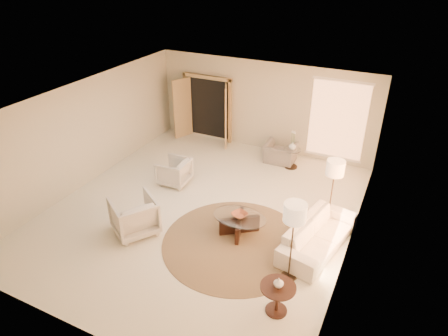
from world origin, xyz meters
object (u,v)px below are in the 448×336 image
at_px(accent_chair, 280,150).
at_px(end_vase, 279,283).
at_px(floor_lamp_near, 335,171).
at_px(sofa, 318,235).
at_px(end_table, 278,294).
at_px(armchair_left, 174,170).
at_px(side_vase, 293,146).
at_px(bowl, 240,215).
at_px(floor_lamp_far, 295,216).
at_px(coffee_table, 239,223).
at_px(armchair_right, 134,214).
at_px(side_table, 292,156).

relative_size(accent_chair, end_vase, 4.98).
xyz_separation_m(floor_lamp_near, end_vase, (-0.21, -3.01, -0.73)).
distance_m(sofa, end_table, 2.05).
height_order(armchair_left, end_table, armchair_left).
xyz_separation_m(end_table, side_vase, (-1.40, 5.29, 0.29)).
height_order(sofa, bowl, sofa).
bearing_deg(sofa, floor_lamp_far, 177.80).
distance_m(coffee_table, bowl, 0.21).
xyz_separation_m(armchair_right, accent_chair, (1.84, 4.68, -0.07)).
bearing_deg(side_table, bowl, -91.69).
distance_m(sofa, side_table, 3.63).
xyz_separation_m(sofa, side_vase, (-1.62, 3.25, 0.37)).
bearing_deg(armchair_right, bowl, 148.14).
distance_m(floor_lamp_far, end_vase, 1.20).
xyz_separation_m(floor_lamp_near, bowl, (-1.72, -1.25, -0.92)).
distance_m(armchair_left, floor_lamp_far, 4.60).
bearing_deg(floor_lamp_far, coffee_table, 149.33).
distance_m(accent_chair, end_vase, 5.76).
bearing_deg(armchair_right, floor_lamp_far, 125.62).
height_order(end_table, floor_lamp_near, floor_lamp_near).
bearing_deg(side_vase, floor_lamp_near, -54.70).
relative_size(accent_chair, coffee_table, 0.59).
relative_size(floor_lamp_far, side_vase, 7.42).
distance_m(accent_chair, end_table, 5.75).
xyz_separation_m(armchair_left, side_table, (2.61, 2.29, -0.04)).
relative_size(side_table, bowl, 1.72).
relative_size(floor_lamp_far, end_vase, 9.35).
bearing_deg(armchair_left, side_vase, 128.51).
bearing_deg(coffee_table, armchair_right, -155.47).
bearing_deg(bowl, side_table, 88.31).
bearing_deg(accent_chair, floor_lamp_far, 109.36).
relative_size(armchair_right, end_table, 1.51).
bearing_deg(side_vase, armchair_right, -116.57).
bearing_deg(end_table, sofa, 84.04).
bearing_deg(end_vase, accent_chair, 108.40).
distance_m(sofa, floor_lamp_near, 1.46).
xyz_separation_m(accent_chair, bowl, (0.31, -3.70, 0.09)).
xyz_separation_m(armchair_right, side_vase, (2.26, 4.51, 0.22)).
relative_size(end_table, end_vase, 3.41).
xyz_separation_m(armchair_right, bowl, (2.15, 0.98, 0.02)).
relative_size(armchair_right, side_vase, 4.10).
height_order(sofa, floor_lamp_near, floor_lamp_near).
relative_size(sofa, accent_chair, 2.42).
bearing_deg(floor_lamp_far, armchair_right, -177.99).
distance_m(side_table, floor_lamp_far, 4.72).
xyz_separation_m(sofa, floor_lamp_far, (-0.28, -1.13, 1.14)).
distance_m(floor_lamp_far, bowl, 1.94).
bearing_deg(armchair_right, accent_chair, -167.90).
height_order(armchair_right, end_table, armchair_right).
height_order(end_vase, side_vase, side_vase).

